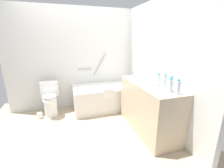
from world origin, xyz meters
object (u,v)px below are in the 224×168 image
at_px(toilet_paper_roll, 40,116).
at_px(soap_dish, 146,79).
at_px(water_bottle_2, 170,86).
at_px(drinking_glass_0, 142,76).
at_px(drinking_glass_1, 139,74).
at_px(bathtub, 105,96).
at_px(water_bottle_0, 171,84).
at_px(water_bottle_4, 178,87).
at_px(sink_faucet, 157,81).
at_px(drinking_glass_2, 136,74).
at_px(water_bottle_3, 158,81).
at_px(sink_basin, 147,82).
at_px(water_bottle_1, 165,82).
at_px(toilet, 50,99).

bearing_deg(toilet_paper_roll, soap_dish, -21.12).
distance_m(water_bottle_2, drinking_glass_0, 0.86).
relative_size(drinking_glass_1, soap_dish, 1.10).
xyz_separation_m(water_bottle_2, soap_dish, (0.05, 0.74, -0.09)).
distance_m(water_bottle_2, soap_dish, 0.75).
distance_m(bathtub, water_bottle_0, 1.80).
bearing_deg(water_bottle_4, water_bottle_0, 89.28).
distance_m(sink_faucet, drinking_glass_2, 0.55).
bearing_deg(water_bottle_3, sink_basin, 105.61).
bearing_deg(toilet_paper_roll, water_bottle_4, -38.21).
xyz_separation_m(water_bottle_2, water_bottle_3, (-0.00, 0.29, 0.00)).
xyz_separation_m(sink_basin, water_bottle_1, (0.08, -0.37, 0.09)).
xyz_separation_m(water_bottle_1, water_bottle_3, (-0.02, 0.14, -0.01)).
distance_m(water_bottle_1, drinking_glass_0, 0.70).
relative_size(water_bottle_0, drinking_glass_1, 2.26).
relative_size(drinking_glass_1, drinking_glass_2, 1.02).
xyz_separation_m(water_bottle_3, water_bottle_4, (0.06, -0.38, -0.00)).
height_order(sink_basin, drinking_glass_1, drinking_glass_1).
bearing_deg(sink_basin, water_bottle_3, -74.39).
bearing_deg(water_bottle_0, water_bottle_4, -90.72).
height_order(sink_basin, water_bottle_0, water_bottle_0).
height_order(toilet, water_bottle_3, water_bottle_3).
bearing_deg(toilet, drinking_glass_0, 67.25).
bearing_deg(drinking_glass_0, sink_faucet, -71.28).
bearing_deg(water_bottle_3, drinking_glass_2, 92.04).
bearing_deg(water_bottle_4, soap_dish, 90.76).
bearing_deg(sink_basin, soap_dish, 63.02).
bearing_deg(water_bottle_2, drinking_glass_0, 88.56).
relative_size(sink_faucet, water_bottle_2, 0.72).
bearing_deg(drinking_glass_2, sink_faucet, -72.50).
relative_size(sink_faucet, water_bottle_3, 0.69).
distance_m(water_bottle_2, water_bottle_4, 0.11).
relative_size(drinking_glass_2, soap_dish, 1.07).
height_order(sink_faucet, soap_dish, sink_faucet).
distance_m(water_bottle_1, drinking_glass_1, 0.92).
bearing_deg(water_bottle_2, water_bottle_4, -57.46).
distance_m(water_bottle_3, drinking_glass_0, 0.56).
distance_m(water_bottle_4, drinking_glass_0, 0.95).
relative_size(bathtub, drinking_glass_0, 15.57).
bearing_deg(toilet, bathtub, 89.42).
distance_m(water_bottle_1, water_bottle_3, 0.14).
xyz_separation_m(sink_basin, water_bottle_0, (0.13, -0.46, 0.08)).
height_order(water_bottle_4, drinking_glass_1, water_bottle_4).
distance_m(water_bottle_1, water_bottle_4, 0.25).
height_order(bathtub, sink_basin, bathtub).
bearing_deg(drinking_glass_1, soap_dish, -92.97).
bearing_deg(water_bottle_2, toilet_paper_roll, 142.59).
xyz_separation_m(water_bottle_4, toilet_paper_roll, (-2.06, 1.62, -0.93)).
relative_size(sink_faucet, drinking_glass_0, 1.60).
bearing_deg(water_bottle_0, toilet_paper_roll, 144.42).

